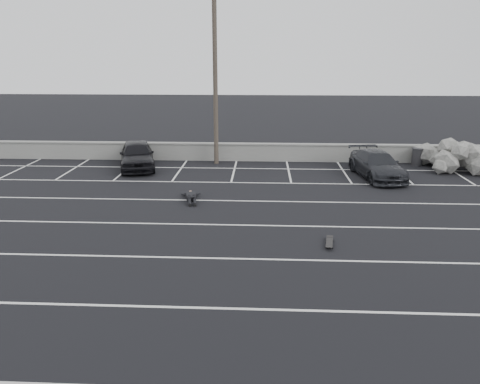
# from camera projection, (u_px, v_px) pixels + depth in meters

# --- Properties ---
(ground) EXTENTS (120.00, 120.00, 0.00)m
(ground) POSITION_uv_depth(u_px,v_px,m) (181.00, 258.00, 14.79)
(ground) COLOR black
(ground) RESTS_ON ground
(seawall) EXTENTS (50.00, 0.45, 1.06)m
(seawall) POSITION_uv_depth(u_px,v_px,m) (220.00, 151.00, 28.03)
(seawall) COLOR gray
(seawall) RESTS_ON ground
(stall_lines) EXTENTS (36.00, 20.05, 0.01)m
(stall_lines) POSITION_uv_depth(u_px,v_px,m) (197.00, 212.00, 19.01)
(stall_lines) COLOR silver
(stall_lines) RESTS_ON ground
(car_left) EXTENTS (2.95, 4.83, 1.54)m
(car_left) POSITION_uv_depth(u_px,v_px,m) (137.00, 155.00, 26.07)
(car_left) COLOR black
(car_left) RESTS_ON ground
(car_right) EXTENTS (2.57, 4.86, 1.34)m
(car_right) POSITION_uv_depth(u_px,v_px,m) (377.00, 165.00, 24.16)
(car_right) COLOR #212327
(car_right) RESTS_ON ground
(utility_pole) EXTENTS (1.30, 0.26, 9.78)m
(utility_pole) POSITION_uv_depth(u_px,v_px,m) (215.00, 77.00, 26.02)
(utility_pole) COLOR #4C4238
(utility_pole) RESTS_ON ground
(trash_bin) EXTENTS (0.76, 0.76, 1.01)m
(trash_bin) POSITION_uv_depth(u_px,v_px,m) (417.00, 157.00, 26.81)
(trash_bin) COLOR #29282B
(trash_bin) RESTS_ON ground
(riprap_pile) EXTENTS (5.42, 3.94, 1.40)m
(riprap_pile) POSITION_uv_depth(u_px,v_px,m) (465.00, 160.00, 25.62)
(riprap_pile) COLOR gray
(riprap_pile) RESTS_ON ground
(person) EXTENTS (1.75, 2.60, 0.45)m
(person) POSITION_uv_depth(u_px,v_px,m) (191.00, 194.00, 20.73)
(person) COLOR black
(person) RESTS_ON ground
(skateboard) EXTENTS (0.36, 0.90, 0.11)m
(skateboard) POSITION_uv_depth(u_px,v_px,m) (329.00, 243.00, 15.74)
(skateboard) COLOR black
(skateboard) RESTS_ON ground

